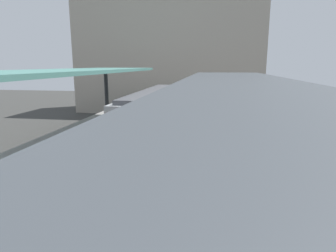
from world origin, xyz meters
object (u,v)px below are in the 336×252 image
object	(u,v)px
platform_bench	(244,191)
passenger_near_bench	(199,120)
platform_sign	(255,108)
commuter_train	(161,118)

from	to	relation	value
platform_bench	passenger_near_bench	bearing A→B (deg)	101.70
platform_bench	platform_sign	size ratio (longest dim) A/B	0.63
passenger_near_bench	platform_bench	bearing A→B (deg)	-78.30
commuter_train	passenger_near_bench	distance (m)	2.25
platform_sign	passenger_near_bench	bearing A→B (deg)	167.89
commuter_train	platform_sign	world-z (taller)	commuter_train
platform_bench	platform_sign	distance (m)	7.42
platform_bench	platform_sign	xyz separation A→B (m)	(1.17, 7.23, 1.16)
commuter_train	platform_sign	distance (m)	5.18
platform_bench	platform_sign	bearing A→B (deg)	80.81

